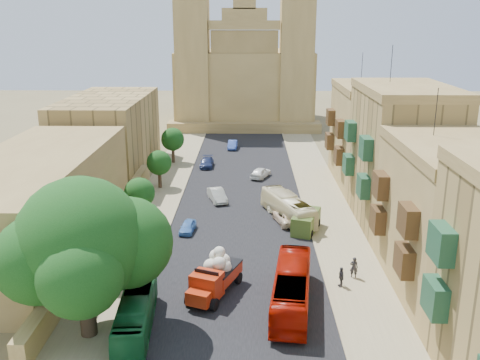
{
  "coord_description": "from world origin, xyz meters",
  "views": [
    {
      "loc": [
        0.9,
        -26.47,
        19.73
      ],
      "look_at": [
        0.0,
        26.0,
        4.0
      ],
      "focal_mm": 40.0,
      "sensor_mm": 36.0,
      "label": 1
    }
  ],
  "objects_px": {
    "ficus_tree": "(83,245)",
    "olive_pickup": "(306,222)",
    "street_tree_d": "(173,139)",
    "bus_red_east": "(292,288)",
    "pedestrian_c": "(341,277)",
    "car_white_a": "(217,195)",
    "car_blue_a": "(188,227)",
    "bus_green_north": "(136,313)",
    "church": "(245,75)",
    "car_white_b": "(261,173)",
    "red_truck": "(214,275)",
    "car_blue_b": "(233,145)",
    "car_dkblue": "(207,162)",
    "car_cream": "(286,217)",
    "pedestrian_a": "(354,267)",
    "street_tree_b": "(140,193)",
    "street_tree_c": "(159,163)",
    "street_tree_a": "(109,235)",
    "bus_cream_east": "(288,208)"
  },
  "relations": [
    {
      "from": "car_blue_a",
      "to": "car_white_a",
      "type": "relative_size",
      "value": 0.75
    },
    {
      "from": "ficus_tree",
      "to": "bus_green_north",
      "type": "bearing_deg",
      "value": 10.77
    },
    {
      "from": "red_truck",
      "to": "car_cream",
      "type": "relative_size",
      "value": 1.39
    },
    {
      "from": "street_tree_c",
      "to": "pedestrian_a",
      "type": "relative_size",
      "value": 2.66
    },
    {
      "from": "red_truck",
      "to": "car_white_a",
      "type": "height_order",
      "value": "red_truck"
    },
    {
      "from": "red_truck",
      "to": "car_dkblue",
      "type": "xyz_separation_m",
      "value": [
        -3.38,
        36.2,
        -0.9
      ]
    },
    {
      "from": "pedestrian_a",
      "to": "car_white_a",
      "type": "bearing_deg",
      "value": -48.06
    },
    {
      "from": "street_tree_b",
      "to": "red_truck",
      "type": "relative_size",
      "value": 0.76
    },
    {
      "from": "bus_green_north",
      "to": "car_white_b",
      "type": "relative_size",
      "value": 2.15
    },
    {
      "from": "car_cream",
      "to": "pedestrian_a",
      "type": "distance_m",
      "value": 12.8
    },
    {
      "from": "bus_red_east",
      "to": "car_blue_b",
      "type": "distance_m",
      "value": 49.4
    },
    {
      "from": "bus_red_east",
      "to": "pedestrian_c",
      "type": "xyz_separation_m",
      "value": [
        4.04,
        3.09,
        -0.63
      ]
    },
    {
      "from": "street_tree_d",
      "to": "red_truck",
      "type": "relative_size",
      "value": 0.81
    },
    {
      "from": "street_tree_d",
      "to": "street_tree_b",
      "type": "bearing_deg",
      "value": -90.0
    },
    {
      "from": "ficus_tree",
      "to": "bus_cream_east",
      "type": "bearing_deg",
      "value": 55.96
    },
    {
      "from": "street_tree_a",
      "to": "car_cream",
      "type": "height_order",
      "value": "street_tree_a"
    },
    {
      "from": "street_tree_c",
      "to": "olive_pickup",
      "type": "xyz_separation_m",
      "value": [
        16.5,
        -13.76,
        -2.22
      ]
    },
    {
      "from": "pedestrian_c",
      "to": "street_tree_a",
      "type": "bearing_deg",
      "value": -101.89
    },
    {
      "from": "car_cream",
      "to": "car_white_b",
      "type": "height_order",
      "value": "car_white_b"
    },
    {
      "from": "car_cream",
      "to": "car_blue_b",
      "type": "distance_m",
      "value": 33.13
    },
    {
      "from": "car_white_a",
      "to": "car_blue_a",
      "type": "bearing_deg",
      "value": -121.32
    },
    {
      "from": "car_cream",
      "to": "church",
      "type": "bearing_deg",
      "value": -99.95
    },
    {
      "from": "street_tree_b",
      "to": "car_blue_b",
      "type": "bearing_deg",
      "value": 75.84
    },
    {
      "from": "ficus_tree",
      "to": "olive_pickup",
      "type": "relative_size",
      "value": 2.2
    },
    {
      "from": "car_blue_a",
      "to": "car_white_a",
      "type": "height_order",
      "value": "car_white_a"
    },
    {
      "from": "church",
      "to": "red_truck",
      "type": "distance_m",
      "value": 69.57
    },
    {
      "from": "street_tree_d",
      "to": "bus_red_east",
      "type": "bearing_deg",
      "value": -70.82
    },
    {
      "from": "church",
      "to": "car_dkblue",
      "type": "height_order",
      "value": "church"
    },
    {
      "from": "olive_pickup",
      "to": "bus_green_north",
      "type": "distance_m",
      "value": 21.95
    },
    {
      "from": "pedestrian_a",
      "to": "bus_green_north",
      "type": "bearing_deg",
      "value": 35.49
    },
    {
      "from": "street_tree_a",
      "to": "bus_cream_east",
      "type": "xyz_separation_m",
      "value": [
        14.92,
        13.21,
        -2.36
      ]
    },
    {
      "from": "street_tree_c",
      "to": "bus_red_east",
      "type": "bearing_deg",
      "value": -63.64
    },
    {
      "from": "bus_cream_east",
      "to": "car_cream",
      "type": "xyz_separation_m",
      "value": [
        -0.19,
        -0.91,
        -0.68
      ]
    },
    {
      "from": "car_white_a",
      "to": "car_white_b",
      "type": "distance_m",
      "value": 10.75
    },
    {
      "from": "street_tree_a",
      "to": "street_tree_b",
      "type": "bearing_deg",
      "value": 90.0
    },
    {
      "from": "church",
      "to": "pedestrian_a",
      "type": "xyz_separation_m",
      "value": [
        9.3,
        -66.26,
        -8.64
      ]
    },
    {
      "from": "street_tree_d",
      "to": "bus_red_east",
      "type": "distance_m",
      "value": 42.67
    },
    {
      "from": "red_truck",
      "to": "car_blue_b",
      "type": "relative_size",
      "value": 1.58
    },
    {
      "from": "red_truck",
      "to": "bus_cream_east",
      "type": "height_order",
      "value": "red_truck"
    },
    {
      "from": "ficus_tree",
      "to": "pedestrian_c",
      "type": "distance_m",
      "value": 19.52
    },
    {
      "from": "street_tree_d",
      "to": "red_truck",
      "type": "distance_m",
      "value": 39.42
    },
    {
      "from": "car_blue_a",
      "to": "bus_red_east",
      "type": "bearing_deg",
      "value": -50.8
    },
    {
      "from": "church",
      "to": "bus_cream_east",
      "type": "height_order",
      "value": "church"
    },
    {
      "from": "car_white_b",
      "to": "pedestrian_a",
      "type": "relative_size",
      "value": 2.3
    },
    {
      "from": "street_tree_a",
      "to": "car_blue_b",
      "type": "relative_size",
      "value": 1.38
    },
    {
      "from": "car_blue_b",
      "to": "pedestrian_a",
      "type": "height_order",
      "value": "pedestrian_a"
    },
    {
      "from": "ficus_tree",
      "to": "bus_red_east",
      "type": "xyz_separation_m",
      "value": [
        13.41,
        3.74,
        -4.86
      ]
    },
    {
      "from": "ficus_tree",
      "to": "car_cream",
      "type": "height_order",
      "value": "ficus_tree"
    },
    {
      "from": "bus_green_north",
      "to": "pedestrian_c",
      "type": "relative_size",
      "value": 5.35
    },
    {
      "from": "church",
      "to": "car_white_b",
      "type": "xyz_separation_m",
      "value": [
        2.44,
        -38.15,
        -8.83
      ]
    }
  ]
}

